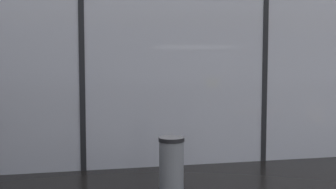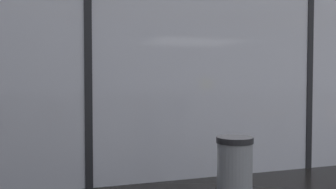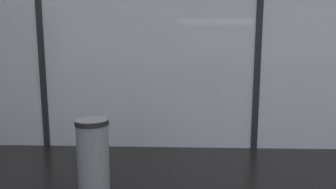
% 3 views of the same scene
% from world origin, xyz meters
% --- Properties ---
extents(glass_curtain_wall, '(14.00, 0.08, 3.30)m').
position_xyz_m(glass_curtain_wall, '(0.00, 5.20, 1.65)').
color(glass_curtain_wall, silver).
rests_on(glass_curtain_wall, ground).
extents(window_mullion_0, '(0.10, 0.12, 3.30)m').
position_xyz_m(window_mullion_0, '(-3.50, 5.20, 1.65)').
color(window_mullion_0, black).
rests_on(window_mullion_0, ground).
extents(window_mullion_1, '(0.10, 0.12, 3.30)m').
position_xyz_m(window_mullion_1, '(0.00, 5.20, 1.65)').
color(window_mullion_1, black).
rests_on(window_mullion_1, ground).
extents(parked_airplane, '(11.70, 4.37, 4.37)m').
position_xyz_m(parked_airplane, '(0.12, 10.95, 2.19)').
color(parked_airplane, '#B2BCD6').
rests_on(parked_airplane, ground).
extents(trash_bin, '(0.38, 0.38, 0.86)m').
position_xyz_m(trash_bin, '(-2.22, 3.55, 0.43)').
color(trash_bin, slate).
rests_on(trash_bin, ground).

